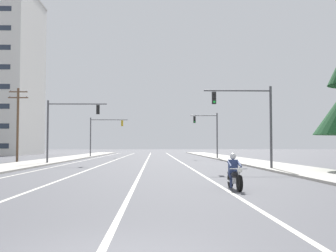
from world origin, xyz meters
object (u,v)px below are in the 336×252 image
traffic_signal_mid_left (102,131)px  utility_pole_left_near (18,122)px  traffic_signal_near_left (65,121)px  motorcycle_with_rider (234,175)px  traffic_signal_near_right (251,114)px  traffic_signal_mid_right (210,129)px

traffic_signal_mid_left → utility_pole_left_near: 19.74m
traffic_signal_near_left → motorcycle_with_rider: bearing=-63.0°
motorcycle_with_rider → traffic_signal_near_left: size_ratio=0.35×
motorcycle_with_rider → traffic_signal_near_right: 14.33m
motorcycle_with_rider → traffic_signal_mid_right: size_ratio=0.35×
traffic_signal_mid_left → utility_pole_left_near: bearing=-110.5°
traffic_signal_near_right → traffic_signal_near_left: size_ratio=1.00×
motorcycle_with_rider → traffic_signal_mid_left: traffic_signal_mid_left is taller
motorcycle_with_rider → traffic_signal_mid_right: bearing=83.7°
motorcycle_with_rider → traffic_signal_mid_right: traffic_signal_mid_right is taller
motorcycle_with_rider → traffic_signal_mid_right: (4.21, 38.23, 3.43)m
traffic_signal_near_right → utility_pole_left_near: 27.48m
traffic_signal_near_left → traffic_signal_mid_left: bearing=89.0°
traffic_signal_near_left → traffic_signal_mid_right: 21.90m
traffic_signal_near_left → traffic_signal_mid_right: same height
motorcycle_with_rider → traffic_signal_near_right: bearing=73.6°
traffic_signal_near_right → traffic_signal_mid_right: (0.28, 24.92, -0.09)m
traffic_signal_near_right → traffic_signal_mid_right: bearing=89.4°
traffic_signal_mid_left → traffic_signal_near_left: bearing=-91.0°
traffic_signal_near_right → traffic_signal_near_left: 18.84m
utility_pole_left_near → traffic_signal_near_right: bearing=-35.4°
traffic_signal_near_left → utility_pole_left_near: 8.72m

